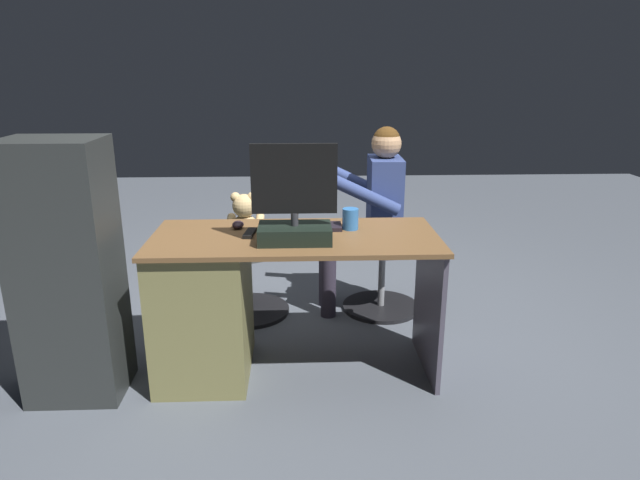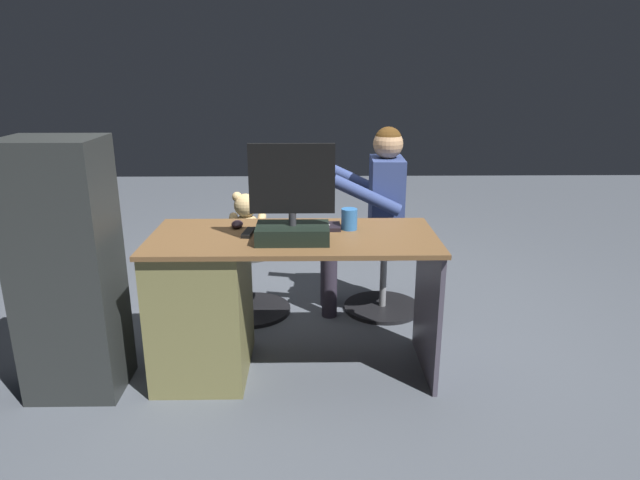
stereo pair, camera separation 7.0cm
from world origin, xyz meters
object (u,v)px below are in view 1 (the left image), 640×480
at_px(computer_mouse, 238,225).
at_px(teddy_bear, 245,221).
at_px(keyboard, 301,227).
at_px(office_chair_teddy, 247,275).
at_px(monitor, 295,213).
at_px(tv_remote, 250,233).
at_px(cup, 350,219).
at_px(visitor_chair, 382,271).
at_px(person, 371,206).
at_px(desk, 222,301).

relative_size(computer_mouse, teddy_bear, 0.28).
distance_m(keyboard, office_chair_teddy, 0.86).
xyz_separation_m(monitor, keyboard, (-0.03, -0.22, -0.13)).
bearing_deg(monitor, tv_remote, -26.63).
bearing_deg(monitor, cup, -145.17).
xyz_separation_m(visitor_chair, person, (0.08, 0.00, 0.44)).
xyz_separation_m(cup, teddy_bear, (0.61, -0.64, -0.18)).
height_order(computer_mouse, person, person).
height_order(tv_remote, person, person).
relative_size(desk, keyboard, 3.42).
relative_size(keyboard, person, 0.35).
bearing_deg(cup, visitor_chair, -112.98).
relative_size(tv_remote, teddy_bear, 0.44).
xyz_separation_m(office_chair_teddy, person, (-0.80, -0.02, 0.45)).
height_order(keyboard, teddy_bear, teddy_bear).
relative_size(cup, person, 0.09).
relative_size(desk, office_chair_teddy, 2.67).
bearing_deg(teddy_bear, cup, 133.48).
bearing_deg(computer_mouse, office_chair_teddy, -87.80).
distance_m(keyboard, cup, 0.26).
distance_m(cup, teddy_bear, 0.90).
bearing_deg(visitor_chair, computer_mouse, 35.29).
bearing_deg(keyboard, computer_mouse, -4.54).
bearing_deg(monitor, person, -119.44).
relative_size(computer_mouse, cup, 0.88).
distance_m(desk, person, 1.19).
relative_size(office_chair_teddy, teddy_bear, 1.59).
bearing_deg(tv_remote, person, -126.48).
distance_m(cup, visitor_chair, 0.89).
relative_size(monitor, visitor_chair, 0.92).
height_order(desk, monitor, monitor).
height_order(desk, tv_remote, tv_remote).
bearing_deg(office_chair_teddy, computer_mouse, 92.20).
xyz_separation_m(office_chair_teddy, visitor_chair, (-0.88, -0.03, 0.00)).
height_order(cup, tv_remote, cup).
bearing_deg(computer_mouse, monitor, 141.07).
bearing_deg(keyboard, teddy_bear, -60.52).
distance_m(visitor_chair, person, 0.45).
xyz_separation_m(computer_mouse, tv_remote, (-0.07, 0.13, -0.01)).
distance_m(computer_mouse, tv_remote, 0.15).
bearing_deg(office_chair_teddy, visitor_chair, -178.29).
relative_size(cup, teddy_bear, 0.32).
bearing_deg(tv_remote, monitor, 160.79).
bearing_deg(person, monitor, 60.56).
relative_size(computer_mouse, visitor_chair, 0.19).
height_order(teddy_bear, visitor_chair, teddy_bear).
distance_m(monitor, keyboard, 0.25).
height_order(keyboard, person, person).
bearing_deg(visitor_chair, keyboard, 50.05).
bearing_deg(monitor, computer_mouse, -38.93).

